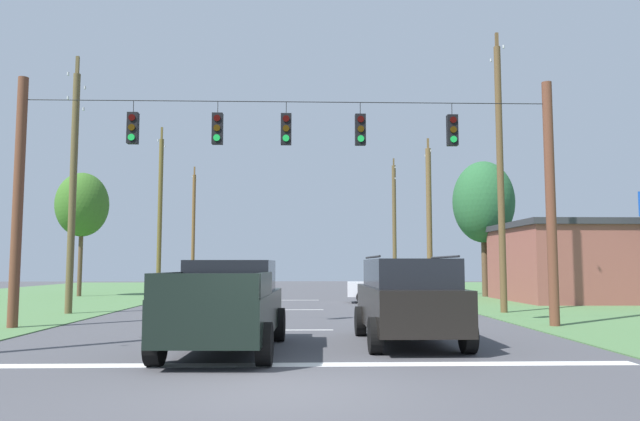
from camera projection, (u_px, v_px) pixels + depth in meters
The scene contains 18 objects.
ground_plane at pixel (278, 389), 8.95m from camera, with size 120.00×120.00×0.00m, color #47474C.
stop_bar_stripe at pixel (283, 365), 11.15m from camera, with size 13.24×0.45×0.01m, color white.
lane_dash_0 at pixel (289, 330), 17.12m from camera, with size 0.15×2.50×0.01m, color white.
lane_dash_1 at pixel (293, 310), 24.92m from camera, with size 0.15×2.50×0.01m, color white.
lane_dash_2 at pixel (295, 300), 31.72m from camera, with size 0.15×2.50×0.01m, color white.
overhead_signal_span at pixel (288, 185), 18.16m from camera, with size 16.31×0.31×7.50m.
pickup_truck at pixel (227, 306), 12.99m from camera, with size 2.43×5.47×1.95m.
suv_black at pixel (408, 298), 14.21m from camera, with size 2.22×4.80×2.05m.
distant_car_crossing_white at pixel (391, 287), 29.54m from camera, with size 4.43×2.28×1.52m.
utility_pole_mid_right at pixel (500, 172), 23.62m from camera, with size 0.26×1.64×11.12m.
utility_pole_far_right at pixel (429, 220), 35.79m from camera, with size 0.33×1.72×9.44m.
utility_pole_near_left at pixel (394, 223), 49.57m from camera, with size 0.33×1.68×10.69m.
utility_pole_far_left at pixel (73, 183), 23.10m from camera, with size 0.27×1.85×9.98m.
utility_pole_distant_right at pixel (160, 213), 37.23m from camera, with size 0.28×1.93×10.45m.
utility_pole_distant_left at pixel (193, 229), 49.51m from camera, with size 0.28×1.81×9.98m.
tree_roadside_right at pixel (483, 202), 35.44m from camera, with size 3.58×3.58×7.95m.
tree_roadside_far_right at pixel (82, 205), 35.73m from camera, with size 3.05×3.05×7.32m.
roadside_store at pixel (612, 262), 30.83m from camera, with size 10.98×8.50×5.12m.
Camera 1 is at (0.35, -9.17, 1.84)m, focal length 33.85 mm.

